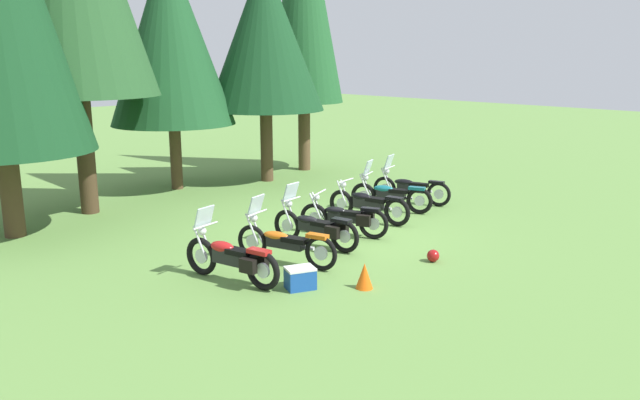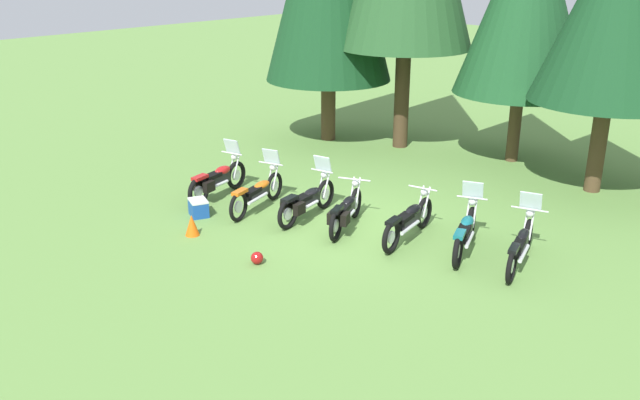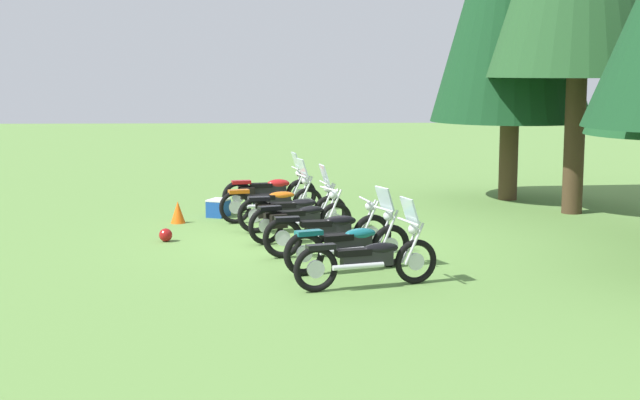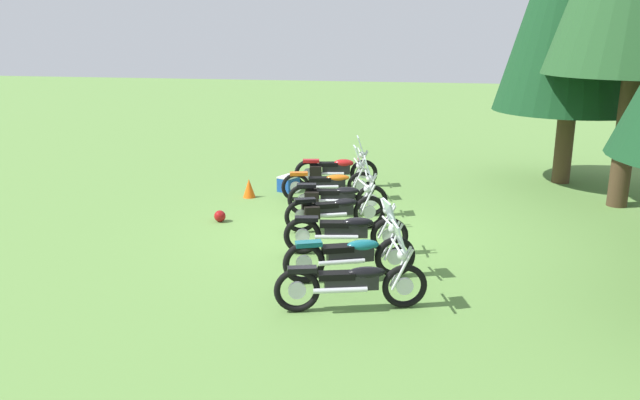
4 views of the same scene
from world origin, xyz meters
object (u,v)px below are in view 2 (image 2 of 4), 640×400
Objects in this scene: motorcycle_1 at (258,191)px; motorcycle_4 at (409,220)px; picnic_cooler at (199,208)px; motorcycle_6 at (521,244)px; motorcycle_3 at (346,211)px; dropped_helmet at (257,258)px; motorcycle_2 at (307,200)px; motorcycle_5 at (465,231)px; traffic_cone at (192,225)px; pine_tree_3 at (619,2)px; motorcycle_0 at (217,179)px.

motorcycle_1 is 3.91m from motorcycle_4.
picnic_cooler is (-0.72, -1.26, -0.26)m from motorcycle_1.
motorcycle_6 is (2.40, 0.49, 0.00)m from motorcycle_4.
motorcycle_6 is at bearing -98.74° from motorcycle_3.
picnic_cooler is 2.45× the size of dropped_helmet.
motorcycle_4 is 3.46m from dropped_helmet.
motorcycle_2 is 1.05× the size of motorcycle_5.
motorcycle_6 is 7.05m from traffic_cone.
motorcycle_2 is 8.89m from pine_tree_3.
motorcycle_3 is at bearing 29.90° from picnic_cooler.
dropped_helmet is (2.27, -2.07, -0.34)m from motorcycle_1.
motorcycle_5 is (3.73, 0.93, -0.00)m from motorcycle_2.
motorcycle_0 reaches higher than motorcycle_6.
motorcycle_2 reaches higher than motorcycle_4.
motorcycle_2 is 2.73m from traffic_cone.
motorcycle_5 is (2.63, 0.79, 0.02)m from motorcycle_3.
motorcycle_4 reaches higher than motorcycle_3.
motorcycle_4 reaches higher than traffic_cone.
motorcycle_1 reaches higher than traffic_cone.
motorcycle_4 is at bearing -85.57° from motorcycle_2.
motorcycle_2 is at bearing 64.69° from traffic_cone.
motorcycle_6 reaches higher than dropped_helmet.
motorcycle_6 is (6.17, 1.53, -0.00)m from motorcycle_1.
pine_tree_3 is (1.61, 5.94, 4.35)m from motorcycle_4.
motorcycle_3 is 3.25× the size of picnic_cooler.
motorcycle_4 is (2.49, 0.65, -0.01)m from motorcycle_2.
pine_tree_3 reaches higher than motorcycle_6.
motorcycle_0 is 1.02× the size of motorcycle_5.
traffic_cone is at bearing 166.89° from motorcycle_1.
pine_tree_3 reaches higher than motorcycle_4.
motorcycle_4 is 9.07× the size of dropped_helmet.
motorcycle_0 is 7.76m from motorcycle_6.
pine_tree_3 is at bearing -42.08° from motorcycle_2.
traffic_cone is at bearing 115.53° from motorcycle_3.
motorcycle_4 is at bearing -91.11° from motorcycle_1.
motorcycle_1 reaches higher than motorcycle_6.
motorcycle_1 is 0.32× the size of pine_tree_3.
motorcycle_4 is 1.03× the size of motorcycle_6.
motorcycle_3 is (3.79, 0.65, -0.04)m from motorcycle_0.
motorcycle_5 is at bearing 24.18° from picnic_cooler.
motorcycle_1 is 6.36m from motorcycle_6.
motorcycle_0 reaches higher than motorcycle_4.
traffic_cone is (-2.26, -2.60, -0.21)m from motorcycle_3.
pine_tree_3 is (3.01, 6.44, 4.36)m from motorcycle_3.
motorcycle_2 is 5.02m from motorcycle_6.
pine_tree_3 is 15.12× the size of traffic_cone.
motorcycle_0 is 1.36m from picnic_cooler.
motorcycle_5 is 4.37m from dropped_helmet.
motorcycle_1 reaches higher than dropped_helmet.
motorcycle_0 reaches higher than dropped_helmet.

